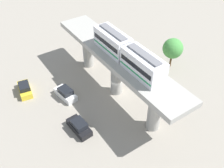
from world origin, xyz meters
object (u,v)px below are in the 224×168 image
parked_car_white (66,94)px  tree_near_viaduct (173,48)px  parked_car_yellow (25,89)px  train (127,52)px  parked_car_black (79,127)px

parked_car_white → tree_near_viaduct: (-19.97, 3.21, 3.13)m
parked_car_yellow → train: bearing=149.1°
parked_car_black → parked_car_white: same height
parked_car_yellow → parked_car_white: size_ratio=1.00×
train → parked_car_black: size_ratio=3.13×
train → tree_near_viaduct: size_ratio=2.37×
parked_car_yellow → parked_car_black: size_ratio=1.03×
parked_car_black → tree_near_viaduct: tree_near_viaduct is taller
parked_car_yellow → parked_car_black: same height
parked_car_yellow → parked_car_white: same height
parked_car_yellow → parked_car_black: (-3.61, 12.09, 0.00)m
train → parked_car_yellow: (12.62, -10.69, -8.31)m
train → parked_car_yellow: bearing=-40.3°
train → parked_car_black: train is taller
train → tree_near_viaduct: train is taller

